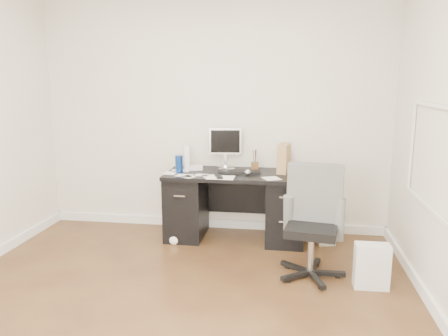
# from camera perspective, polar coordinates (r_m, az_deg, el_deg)

# --- Properties ---
(ground) EXTENTS (4.00, 4.00, 0.00)m
(ground) POSITION_cam_1_polar(r_m,az_deg,el_deg) (3.54, -7.13, -18.14)
(ground) COLOR #412314
(ground) RESTS_ON ground
(room_shell) EXTENTS (4.02, 4.02, 2.71)m
(room_shell) POSITION_cam_1_polar(r_m,az_deg,el_deg) (3.10, -7.17, 9.76)
(room_shell) COLOR white
(room_shell) RESTS_ON ground
(desk) EXTENTS (1.50, 0.70, 0.75)m
(desk) POSITION_cam_1_polar(r_m,az_deg,el_deg) (4.84, 1.46, -4.69)
(desk) COLOR black
(desk) RESTS_ON ground
(loose_papers) EXTENTS (1.10, 0.60, 0.00)m
(loose_papers) POSITION_cam_1_polar(r_m,az_deg,el_deg) (4.73, -1.00, -0.67)
(loose_papers) COLOR white
(loose_papers) RESTS_ON desk
(lcd_monitor) EXTENTS (0.39, 0.25, 0.47)m
(lcd_monitor) POSITION_cam_1_polar(r_m,az_deg,el_deg) (4.98, 0.18, 2.68)
(lcd_monitor) COLOR #B8B8BD
(lcd_monitor) RESTS_ON desk
(keyboard) EXTENTS (0.47, 0.21, 0.03)m
(keyboard) POSITION_cam_1_polar(r_m,az_deg,el_deg) (4.74, 1.95, -0.49)
(keyboard) COLOR black
(keyboard) RESTS_ON desk
(computer_mouse) EXTENTS (0.07, 0.07, 0.07)m
(computer_mouse) POSITION_cam_1_polar(r_m,az_deg,el_deg) (4.61, 3.12, -0.59)
(computer_mouse) COLOR #B8B8BD
(computer_mouse) RESTS_ON desk
(travel_mug) EXTENTS (0.11, 0.11, 0.19)m
(travel_mug) POSITION_cam_1_polar(r_m,az_deg,el_deg) (4.78, -5.89, 0.53)
(travel_mug) COLOR #163C98
(travel_mug) RESTS_ON desk
(white_binder) EXTENTS (0.18, 0.26, 0.28)m
(white_binder) POSITION_cam_1_polar(r_m,az_deg,el_deg) (4.94, -4.94, 1.43)
(white_binder) COLOR white
(white_binder) RESTS_ON desk
(magazine_file) EXTENTS (0.18, 0.29, 0.31)m
(magazine_file) POSITION_cam_1_polar(r_m,az_deg,el_deg) (4.79, 7.81, 1.28)
(magazine_file) COLOR #946E48
(magazine_file) RESTS_ON desk
(pen_cup) EXTENTS (0.11, 0.11, 0.24)m
(pen_cup) POSITION_cam_1_polar(r_m,az_deg,el_deg) (4.83, 4.04, 0.99)
(pen_cup) COLOR #523217
(pen_cup) RESTS_ON desk
(yellow_book) EXTENTS (0.25, 0.30, 0.04)m
(yellow_book) POSITION_cam_1_polar(r_m,az_deg,el_deg) (4.66, 9.85, -0.76)
(yellow_book) COLOR gold
(yellow_book) RESTS_ON desk
(paper_remote) EXTENTS (0.28, 0.23, 0.02)m
(paper_remote) POSITION_cam_1_polar(r_m,az_deg,el_deg) (4.52, -0.44, -1.12)
(paper_remote) COLOR white
(paper_remote) RESTS_ON desk
(office_chair) EXTENTS (0.65, 0.65, 1.00)m
(office_chair) POSITION_cam_1_polar(r_m,az_deg,el_deg) (3.96, 11.42, -7.07)
(office_chair) COLOR #515351
(office_chair) RESTS_ON ground
(pc_tower) EXTENTS (0.24, 0.43, 0.40)m
(pc_tower) POSITION_cam_1_polar(r_m,az_deg,el_deg) (4.97, 12.92, -6.92)
(pc_tower) COLOR beige
(pc_tower) RESTS_ON ground
(shopping_bag) EXTENTS (0.29, 0.21, 0.39)m
(shopping_bag) POSITION_cam_1_polar(r_m,az_deg,el_deg) (3.99, 18.73, -12.04)
(shopping_bag) COLOR silver
(shopping_bag) RESTS_ON ground
(wicker_basket) EXTENTS (0.41, 0.41, 0.36)m
(wicker_basket) POSITION_cam_1_polar(r_m,az_deg,el_deg) (5.11, -4.96, -6.41)
(wicker_basket) COLOR #533318
(wicker_basket) RESTS_ON ground
(desk_printer) EXTENTS (0.41, 0.38, 0.19)m
(desk_printer) POSITION_cam_1_polar(r_m,az_deg,el_deg) (5.20, -5.88, -7.07)
(desk_printer) COLOR slate
(desk_printer) RESTS_ON ground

